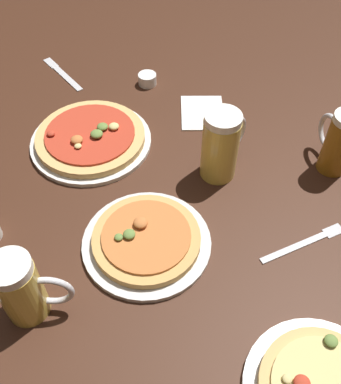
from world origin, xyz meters
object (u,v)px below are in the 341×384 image
(pizza_plate_near, at_px, (146,240))
(beer_mug_pale, at_px, (339,142))
(fork_left, at_px, (305,243))
(ramekin_sauce, at_px, (147,79))
(pizza_plate_far, at_px, (91,138))
(beer_mug_dark, at_px, (22,289))
(napkin_folded, at_px, (202,112))
(beer_mug_amber, at_px, (221,145))
(knife_right, at_px, (62,73))

(pizza_plate_near, relative_size, beer_mug_pale, 1.69)
(fork_left, bearing_deg, ramekin_sauce, 135.09)
(ramekin_sauce, distance_m, fork_left, 0.67)
(pizza_plate_near, height_order, pizza_plate_far, same)
(beer_mug_pale, height_order, ramekin_sauce, beer_mug_pale)
(beer_mug_dark, height_order, ramekin_sauce, beer_mug_dark)
(beer_mug_dark, xyz_separation_m, napkin_folded, (0.21, 0.65, -0.07))
(beer_mug_amber, xyz_separation_m, napkin_folded, (-0.08, 0.21, -0.08))
(pizza_plate_near, bearing_deg, beer_mug_dark, -132.39)
(beer_mug_dark, distance_m, ramekin_sauce, 0.75)
(beer_mug_dark, bearing_deg, beer_mug_pale, 43.14)
(beer_mug_amber, xyz_separation_m, knife_right, (-0.53, 0.30, -0.08))
(pizza_plate_far, height_order, fork_left, pizza_plate_far)
(knife_right, bearing_deg, ramekin_sauce, 2.34)
(napkin_folded, bearing_deg, ramekin_sauce, 152.05)
(pizza_plate_far, distance_m, fork_left, 0.58)
(pizza_plate_near, xyz_separation_m, fork_left, (0.33, 0.08, -0.01))
(pizza_plate_near, relative_size, pizza_plate_far, 0.88)
(beer_mug_amber, relative_size, beer_mug_pale, 1.09)
(beer_mug_dark, xyz_separation_m, fork_left, (0.50, 0.27, -0.07))
(ramekin_sauce, bearing_deg, fork_left, -44.91)
(pizza_plate_near, relative_size, beer_mug_amber, 1.54)
(pizza_plate_near, bearing_deg, beer_mug_pale, 40.83)
(beer_mug_dark, bearing_deg, pizza_plate_near, 47.61)
(pizza_plate_far, distance_m, ramekin_sauce, 0.29)
(ramekin_sauce, height_order, napkin_folded, ramekin_sauce)
(pizza_plate_far, distance_m, knife_right, 0.33)
(beer_mug_amber, bearing_deg, napkin_folded, 110.47)
(napkin_folded, bearing_deg, knife_right, 169.09)
(pizza_plate_near, distance_m, beer_mug_pale, 0.51)
(pizza_plate_far, xyz_separation_m, ramekin_sauce, (0.07, 0.28, -0.00))
(pizza_plate_far, relative_size, napkin_folded, 2.11)
(beer_mug_pale, bearing_deg, pizza_plate_far, -174.66)
(beer_mug_amber, distance_m, fork_left, 0.29)
(pizza_plate_far, distance_m, beer_mug_dark, 0.47)
(fork_left, bearing_deg, napkin_folded, 127.78)
(beer_mug_amber, distance_m, napkin_folded, 0.24)
(pizza_plate_near, bearing_deg, knife_right, 127.25)
(knife_right, bearing_deg, beer_mug_pale, -15.14)
(napkin_folded, distance_m, knife_right, 0.46)
(ramekin_sauce, bearing_deg, pizza_plate_far, -104.87)
(beer_mug_pale, bearing_deg, fork_left, -101.70)
(pizza_plate_near, height_order, knife_right, pizza_plate_near)
(pizza_plate_near, height_order, ramekin_sauce, pizza_plate_near)
(pizza_plate_far, bearing_deg, knife_right, 125.17)
(pizza_plate_near, xyz_separation_m, beer_mug_dark, (-0.18, -0.19, 0.06))
(pizza_plate_near, distance_m, ramekin_sauce, 0.57)
(beer_mug_dark, relative_size, beer_mug_pale, 0.97)
(pizza_plate_near, height_order, napkin_folded, pizza_plate_near)
(fork_left, bearing_deg, beer_mug_dark, -151.69)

